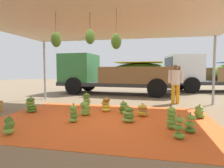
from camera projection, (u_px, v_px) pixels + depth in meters
ground_plane at (120, 103)px, 8.42m from camera, size 40.00×40.00×0.00m
tarp_orange at (103, 120)px, 5.49m from camera, size 6.15×4.43×0.01m
tent_canopy at (101, 19)px, 5.20m from camera, size 8.00×7.00×2.87m
banana_bunch_0 at (142, 111)px, 5.85m from camera, size 0.43×0.45×0.41m
banana_bunch_1 at (73, 114)px, 5.18m from camera, size 0.30×0.29×0.52m
banana_bunch_2 at (86, 100)px, 7.54m from camera, size 0.43×0.42×0.56m
banana_bunch_3 at (31, 105)px, 6.42m from camera, size 0.48×0.47×0.55m
banana_bunch_4 at (190, 125)px, 4.29m from camera, size 0.31×0.31×0.47m
banana_bunch_5 at (179, 129)px, 3.93m from camera, size 0.30×0.30×0.50m
banana_bunch_6 at (128, 115)px, 5.21m from camera, size 0.41×0.39×0.46m
banana_bunch_7 at (123, 108)px, 6.23m from camera, size 0.39×0.38×0.43m
banana_bunch_8 at (9, 126)px, 4.20m from camera, size 0.32×0.33×0.42m
banana_bunch_9 at (106, 105)px, 6.51m from camera, size 0.41×0.40×0.53m
banana_bunch_10 at (172, 119)px, 4.60m from camera, size 0.32×0.32×0.57m
banana_bunch_11 at (85, 109)px, 5.95m from camera, size 0.41×0.41×0.47m
banana_bunch_12 at (199, 112)px, 5.62m from camera, size 0.40×0.38×0.41m
cargo_truck_main at (114, 73)px, 11.57m from camera, size 7.05×2.80×2.40m
cargo_truck_far at (219, 73)px, 12.84m from camera, size 7.43×3.72×2.40m
worker_0 at (176, 81)px, 8.09m from camera, size 0.61×0.37×1.66m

